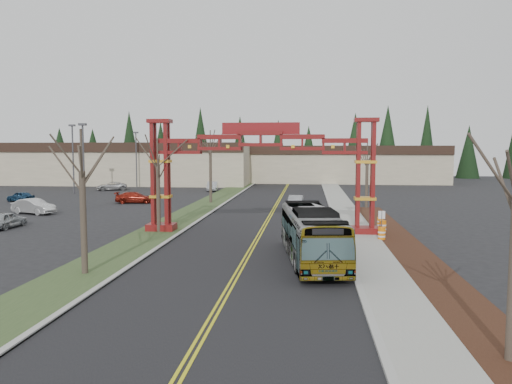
# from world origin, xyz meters

# --- Properties ---
(ground) EXTENTS (200.00, 200.00, 0.00)m
(ground) POSITION_xyz_m (0.00, 0.00, 0.00)
(ground) COLOR black
(ground) RESTS_ON ground
(road) EXTENTS (12.00, 110.00, 0.02)m
(road) POSITION_xyz_m (0.00, 25.00, 0.01)
(road) COLOR black
(road) RESTS_ON ground
(lane_line_left) EXTENTS (0.12, 100.00, 0.01)m
(lane_line_left) POSITION_xyz_m (-0.12, 25.00, 0.03)
(lane_line_left) COLOR gold
(lane_line_left) RESTS_ON road
(lane_line_right) EXTENTS (0.12, 100.00, 0.01)m
(lane_line_right) POSITION_xyz_m (0.12, 25.00, 0.03)
(lane_line_right) COLOR gold
(lane_line_right) RESTS_ON road
(curb_right) EXTENTS (0.30, 110.00, 0.15)m
(curb_right) POSITION_xyz_m (6.15, 25.00, 0.07)
(curb_right) COLOR #A5A59F
(curb_right) RESTS_ON ground
(sidewalk_right) EXTENTS (2.60, 110.00, 0.14)m
(sidewalk_right) POSITION_xyz_m (7.60, 25.00, 0.08)
(sidewalk_right) COLOR gray
(sidewalk_right) RESTS_ON ground
(landscape_strip) EXTENTS (2.60, 50.00, 0.12)m
(landscape_strip) POSITION_xyz_m (10.20, 10.00, 0.06)
(landscape_strip) COLOR black
(landscape_strip) RESTS_ON ground
(grass_median) EXTENTS (4.00, 110.00, 0.08)m
(grass_median) POSITION_xyz_m (-8.00, 25.00, 0.04)
(grass_median) COLOR #2F4623
(grass_median) RESTS_ON ground
(curb_left) EXTENTS (0.30, 110.00, 0.15)m
(curb_left) POSITION_xyz_m (-6.15, 25.00, 0.07)
(curb_left) COLOR #A5A59F
(curb_left) RESTS_ON ground
(gateway_arch) EXTENTS (18.20, 1.60, 8.90)m
(gateway_arch) POSITION_xyz_m (0.00, 18.00, 5.98)
(gateway_arch) COLOR maroon
(gateway_arch) RESTS_ON ground
(retail_building_west) EXTENTS (46.00, 22.30, 7.50)m
(retail_building_west) POSITION_xyz_m (-30.00, 71.96, 3.76)
(retail_building_west) COLOR tan
(retail_building_west) RESTS_ON ground
(retail_building_east) EXTENTS (38.00, 20.30, 7.00)m
(retail_building_east) POSITION_xyz_m (10.00, 79.95, 3.51)
(retail_building_east) COLOR tan
(retail_building_east) RESTS_ON ground
(conifer_treeline) EXTENTS (116.10, 5.60, 13.00)m
(conifer_treeline) POSITION_xyz_m (0.25, 92.00, 6.49)
(conifer_treeline) COLOR black
(conifer_treeline) RESTS_ON ground
(transit_bus) EXTENTS (4.17, 11.67, 3.18)m
(transit_bus) POSITION_xyz_m (3.93, 8.65, 1.59)
(transit_bus) COLOR #A7ABAF
(transit_bus) RESTS_ON ground
(silver_sedan) EXTENTS (1.77, 4.40, 1.42)m
(silver_sedan) POSITION_xyz_m (2.31, 33.91, 0.71)
(silver_sedan) COLOR #A5A8AD
(silver_sedan) RESTS_ON ground
(parked_car_near_a) EXTENTS (1.80, 4.13, 1.39)m
(parked_car_near_a) POSITION_xyz_m (-21.26, 18.00, 0.69)
(parked_car_near_a) COLOR #A3A8AA
(parked_car_near_a) RESTS_ON ground
(parked_car_near_b) EXTENTS (4.95, 3.01, 1.54)m
(parked_car_near_b) POSITION_xyz_m (-23.78, 26.60, 0.77)
(parked_car_near_b) COLOR silver
(parked_car_near_b) RESTS_ON ground
(parked_car_mid_a) EXTENTS (4.92, 2.62, 1.36)m
(parked_car_mid_a) POSITION_xyz_m (-17.03, 37.21, 0.68)
(parked_car_mid_a) COLOR maroon
(parked_car_mid_a) RESTS_ON ground
(parked_car_mid_b) EXTENTS (4.09, 2.83, 1.29)m
(parked_car_mid_b) POSITION_xyz_m (-31.54, 37.08, 0.65)
(parked_car_mid_b) COLOR navy
(parked_car_mid_b) RESTS_ON ground
(parked_car_far_a) EXTENTS (2.08, 4.54, 1.44)m
(parked_car_far_a) POSITION_xyz_m (-11.00, 54.68, 0.72)
(parked_car_far_a) COLOR silver
(parked_car_far_a) RESTS_ON ground
(parked_car_far_b) EXTENTS (5.11, 3.80, 1.29)m
(parked_car_far_b) POSITION_xyz_m (-26.89, 54.17, 0.65)
(parked_car_far_b) COLOR #B9B9B9
(parked_car_far_b) RESTS_ON ground
(bare_tree_median_near) EXTENTS (3.32, 3.32, 7.65)m
(bare_tree_median_near) POSITION_xyz_m (-8.00, 4.22, 5.43)
(bare_tree_median_near) COLOR #382D26
(bare_tree_median_near) RESTS_ON ground
(bare_tree_median_mid) EXTENTS (3.22, 3.22, 7.39)m
(bare_tree_median_mid) POSITION_xyz_m (-8.00, 17.30, 5.24)
(bare_tree_median_mid) COLOR #382D26
(bare_tree_median_mid) RESTS_ON ground
(bare_tree_median_far) EXTENTS (3.42, 3.42, 8.73)m
(bare_tree_median_far) POSITION_xyz_m (-8.00, 38.26, 6.42)
(bare_tree_median_far) COLOR #382D26
(bare_tree_median_far) RESTS_ON ground
(bare_tree_right_far) EXTENTS (3.31, 3.31, 7.53)m
(bare_tree_right_far) POSITION_xyz_m (10.00, 34.49, 5.32)
(bare_tree_right_far) COLOR #382D26
(bare_tree_right_far) RESTS_ON ground
(light_pole_near) EXTENTS (0.80, 0.40, 9.25)m
(light_pole_near) POSITION_xyz_m (-20.31, 30.70, 5.35)
(light_pole_near) COLOR #3F3F44
(light_pole_near) RESTS_ON ground
(light_pole_mid) EXTENTS (0.86, 0.43, 9.95)m
(light_pole_mid) POSITION_xyz_m (-30.06, 48.14, 5.76)
(light_pole_mid) COLOR #3F3F44
(light_pole_mid) RESTS_ON ground
(light_pole_far) EXTENTS (0.80, 0.40, 9.25)m
(light_pole_far) POSITION_xyz_m (-24.81, 59.82, 5.35)
(light_pole_far) COLOR #3F3F44
(light_pole_far) RESTS_ON ground
(street_sign) EXTENTS (0.48, 0.06, 2.11)m
(street_sign) POSITION_xyz_m (9.00, 15.97, 1.52)
(street_sign) COLOR #3F3F44
(street_sign) RESTS_ON ground
(barrel_south) EXTENTS (0.54, 0.54, 0.99)m
(barrel_south) POSITION_xyz_m (8.95, 15.50, 0.50)
(barrel_south) COLOR orange
(barrel_south) RESTS_ON ground
(barrel_mid) EXTENTS (0.54, 0.54, 1.01)m
(barrel_mid) POSITION_xyz_m (9.49, 18.74, 0.50)
(barrel_mid) COLOR orange
(barrel_mid) RESTS_ON ground
(barrel_north) EXTENTS (0.52, 0.52, 0.96)m
(barrel_north) POSITION_xyz_m (9.60, 20.89, 0.48)
(barrel_north) COLOR orange
(barrel_north) RESTS_ON ground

